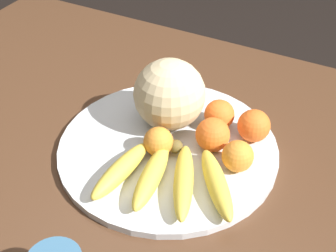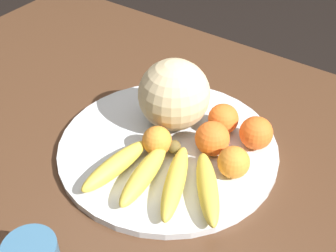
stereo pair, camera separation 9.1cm
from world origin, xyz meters
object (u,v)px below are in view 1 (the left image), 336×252
at_px(fruit_bowl, 168,148).
at_px(orange_back_right, 158,142).
at_px(melon, 169,94).
at_px(orange_mid_center, 254,126).
at_px(orange_front_left, 213,135).
at_px(orange_front_right, 219,115).
at_px(orange_back_left, 238,156).
at_px(kitchen_table, 140,177).
at_px(banana_bunch, 168,177).

bearing_deg(fruit_bowl, orange_back_right, -102.52).
distance_m(melon, orange_mid_center, 0.18).
bearing_deg(orange_front_left, fruit_bowl, -157.19).
bearing_deg(orange_front_right, orange_mid_center, -2.65).
distance_m(fruit_bowl, orange_back_right, 0.05).
bearing_deg(orange_back_left, orange_mid_center, 91.54).
distance_m(fruit_bowl, orange_front_left, 0.10).
xyz_separation_m(kitchen_table, orange_back_right, (0.05, -0.01, 0.13)).
distance_m(fruit_bowl, orange_back_left, 0.15).
xyz_separation_m(banana_bunch, orange_front_right, (0.02, 0.20, 0.01)).
relative_size(orange_mid_center, orange_back_right, 1.14).
height_order(kitchen_table, orange_mid_center, orange_mid_center).
xyz_separation_m(melon, orange_mid_center, (0.17, 0.03, -0.04)).
bearing_deg(orange_back_left, orange_back_right, -168.31).
relative_size(fruit_bowl, banana_bunch, 1.68).
bearing_deg(orange_front_right, orange_front_left, -78.19).
relative_size(melon, banana_bunch, 0.56).
relative_size(kitchen_table, banana_bunch, 5.32).
bearing_deg(kitchen_table, orange_front_right, 42.90).
bearing_deg(fruit_bowl, melon, 115.13).
relative_size(kitchen_table, orange_back_left, 23.02).
bearing_deg(orange_back_left, banana_bunch, -133.81).
xyz_separation_m(banana_bunch, orange_back_left, (0.09, 0.10, 0.01)).
relative_size(melon, orange_back_right, 2.53).
distance_m(kitchen_table, orange_back_right, 0.14).
relative_size(banana_bunch, orange_back_right, 4.48).
xyz_separation_m(orange_front_right, orange_back_left, (0.08, -0.10, -0.00)).
distance_m(banana_bunch, orange_mid_center, 0.21).
height_order(banana_bunch, orange_mid_center, orange_mid_center).
height_order(banana_bunch, orange_front_left, orange_front_left).
xyz_separation_m(kitchen_table, orange_back_left, (0.20, 0.02, 0.13)).
xyz_separation_m(melon, banana_bunch, (0.08, -0.16, -0.05)).
bearing_deg(kitchen_table, orange_front_left, 19.45).
height_order(melon, orange_back_right, melon).
bearing_deg(fruit_bowl, kitchen_table, -165.31).
height_order(fruit_bowl, orange_back_right, orange_back_right).
bearing_deg(melon, kitchen_table, -109.92).
xyz_separation_m(fruit_bowl, orange_back_right, (-0.01, -0.03, 0.04)).
height_order(kitchen_table, banana_bunch, banana_bunch).
bearing_deg(orange_back_right, orange_front_left, 35.53).
bearing_deg(orange_front_right, orange_back_left, -51.58).
bearing_deg(orange_front_left, orange_front_right, 101.81).
distance_m(orange_mid_center, orange_back_right, 0.20).
relative_size(kitchen_table, orange_front_right, 22.10).
distance_m(orange_front_right, orange_back_left, 0.13).
height_order(fruit_bowl, orange_front_left, orange_front_left).
xyz_separation_m(kitchen_table, fruit_bowl, (0.06, 0.02, 0.10)).
xyz_separation_m(fruit_bowl, orange_mid_center, (0.14, 0.10, 0.04)).
bearing_deg(orange_front_left, melon, 164.32).
relative_size(kitchen_table, orange_mid_center, 20.98).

